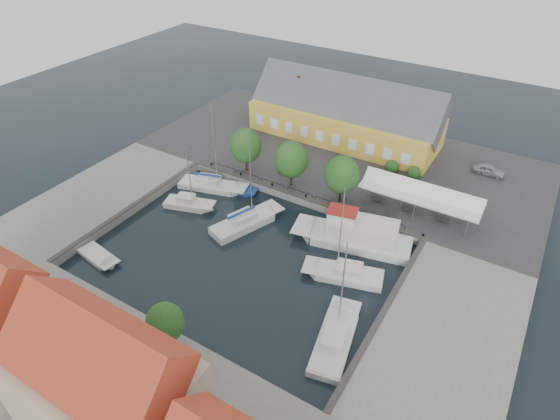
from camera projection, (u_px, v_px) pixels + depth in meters
name	position (u px, v px, depth m)	size (l,w,h in m)	color
ground	(252.00, 248.00, 52.48)	(140.00, 140.00, 0.00)	black
north_quay	(341.00, 157.00, 68.07)	(56.00, 26.00, 1.00)	#2D2D30
west_quay	(102.00, 195.00, 60.07)	(12.00, 24.00, 1.00)	slate
east_quay	(444.00, 340.00, 41.53)	(12.00, 24.00, 1.00)	slate
south_bank	(106.00, 388.00, 37.68)	(56.00, 14.00, 1.00)	slate
quay_edge_fittings	(275.00, 218.00, 55.12)	(56.00, 24.72, 0.40)	#383533
warehouse	(342.00, 115.00, 70.55)	(28.56, 14.00, 9.55)	gold
tent_canopy	(420.00, 195.00, 54.43)	(14.00, 4.00, 2.83)	white
quay_trees	(291.00, 159.00, 58.74)	(18.20, 4.20, 6.30)	black
car_silver	(489.00, 170.00, 62.77)	(1.67, 4.15, 1.41)	#9FA3A7
car_red	(293.00, 163.00, 64.13)	(1.57, 4.50, 1.48)	maroon
center_sailboat	(246.00, 223.00, 55.57)	(5.81, 9.70, 12.90)	silver
trawler	(356.00, 236.00, 52.49)	(13.99, 6.68, 5.00)	silver
east_boat_b	(345.00, 275.00, 48.56)	(8.76, 4.92, 11.49)	silver
east_boat_c	(335.00, 340.00, 41.79)	(4.65, 9.49, 11.62)	silver
west_boat_a	(212.00, 186.00, 62.20)	(9.62, 5.05, 12.28)	silver
west_boat_b	(189.00, 205.00, 58.75)	(6.75, 4.02, 9.12)	beige
launch_sw	(99.00, 258.00, 50.98)	(5.64, 2.79, 0.98)	silver
launch_nw	(239.00, 190.00, 61.70)	(5.09, 2.71, 0.88)	navy
townhouses	(83.00, 381.00, 32.19)	(36.30, 8.50, 12.00)	#BFB192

